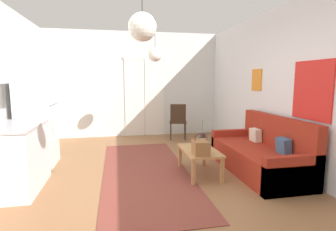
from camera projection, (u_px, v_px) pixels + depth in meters
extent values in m
cube|color=#8E603D|center=(155.00, 195.00, 3.56)|extent=(5.08, 7.88, 0.10)
cube|color=silver|center=(134.00, 85.00, 6.94)|extent=(4.68, 0.10, 2.74)
cube|color=white|center=(135.00, 98.00, 6.93)|extent=(0.51, 0.02, 2.04)
cube|color=white|center=(154.00, 98.00, 7.04)|extent=(0.51, 0.02, 2.04)
cube|color=white|center=(144.00, 58.00, 6.84)|extent=(1.13, 0.03, 0.06)
cube|color=silver|center=(310.00, 89.00, 3.81)|extent=(0.10, 7.48, 2.74)
cube|color=red|center=(312.00, 90.00, 3.68)|extent=(0.02, 0.75, 0.84)
cube|color=orange|center=(257.00, 80.00, 5.11)|extent=(0.02, 0.33, 0.42)
cube|color=brown|center=(146.00, 171.00, 4.31)|extent=(1.35, 3.56, 0.01)
cube|color=maroon|center=(257.00, 160.00, 4.27)|extent=(0.85, 1.90, 0.41)
cube|color=maroon|center=(277.00, 144.00, 4.31)|extent=(0.15, 1.90, 0.91)
cube|color=maroon|center=(293.00, 176.00, 3.40)|extent=(0.85, 0.11, 0.53)
cube|color=maroon|center=(233.00, 143.00, 5.14)|extent=(0.85, 0.11, 0.53)
cube|color=#3D5B7F|center=(284.00, 146.00, 3.88)|extent=(0.16, 0.24, 0.25)
cube|color=beige|center=(255.00, 135.00, 4.67)|extent=(0.13, 0.23, 0.23)
cube|color=#B27F4C|center=(200.00, 151.00, 4.12)|extent=(0.51, 0.88, 0.04)
cube|color=#B27F4C|center=(194.00, 173.00, 3.72)|extent=(0.05, 0.05, 0.38)
cube|color=#B27F4C|center=(222.00, 171.00, 3.81)|extent=(0.05, 0.05, 0.38)
cube|color=#B27F4C|center=(180.00, 157.00, 4.50)|extent=(0.05, 0.05, 0.38)
cube|color=#B27F4C|center=(204.00, 155.00, 4.58)|extent=(0.05, 0.05, 0.38)
cylinder|color=#2D2D33|center=(202.00, 140.00, 4.24)|extent=(0.09, 0.09, 0.23)
cylinder|color=#477F42|center=(203.00, 126.00, 4.21)|extent=(0.01, 0.01, 0.22)
cube|color=brown|center=(201.00, 148.00, 3.84)|extent=(0.24, 0.31, 0.21)
torus|color=#512319|center=(201.00, 139.00, 3.82)|extent=(0.19, 0.01, 0.19)
cube|color=white|center=(37.00, 116.00, 4.54)|extent=(0.56, 0.64, 1.76)
cube|color=#4C4C51|center=(53.00, 105.00, 4.57)|extent=(0.01, 0.62, 0.01)
cylinder|color=#B7BABF|center=(51.00, 93.00, 4.37)|extent=(0.02, 0.02, 0.25)
cylinder|color=#B7BABF|center=(53.00, 124.00, 4.44)|extent=(0.02, 0.02, 0.39)
cube|color=silver|center=(16.00, 159.00, 3.54)|extent=(0.62, 1.04, 0.88)
cube|color=#B7BABF|center=(13.00, 126.00, 3.48)|extent=(0.65, 1.07, 0.03)
cube|color=#999BA0|center=(9.00, 131.00, 3.34)|extent=(0.36, 0.40, 0.10)
cylinder|color=#382619|center=(185.00, 129.00, 6.81)|extent=(0.03, 0.03, 0.43)
cylinder|color=#382619|center=(171.00, 129.00, 6.82)|extent=(0.03, 0.03, 0.43)
cylinder|color=#382619|center=(185.00, 132.00, 6.47)|extent=(0.03, 0.03, 0.43)
cylinder|color=#382619|center=(171.00, 132.00, 6.48)|extent=(0.03, 0.03, 0.43)
cube|color=#382619|center=(178.00, 122.00, 6.62)|extent=(0.50, 0.48, 0.04)
cube|color=#382619|center=(178.00, 113.00, 6.41)|extent=(0.38, 0.11, 0.46)
sphere|color=white|center=(142.00, 27.00, 2.54)|extent=(0.28, 0.28, 0.28)
cylinder|color=black|center=(155.00, 33.00, 5.30)|extent=(0.01, 0.01, 0.58)
sphere|color=white|center=(155.00, 55.00, 5.36)|extent=(0.29, 0.29, 0.29)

